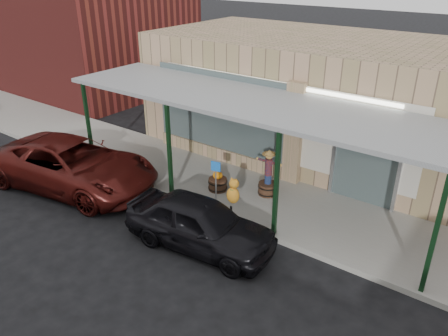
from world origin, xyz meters
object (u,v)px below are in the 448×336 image
Objects in this scene: barrel_pumpkin at (218,183)px; handicap_sign at (216,178)px; parked_sedan at (200,223)px; barrel_scarecrow at (268,180)px; car_maroon at (73,165)px.

barrel_pumpkin is 0.48× the size of handicap_sign.
barrel_pumpkin is at bearing 21.63° from parked_sedan.
car_maroon is at bearing -140.11° from barrel_scarecrow.
barrel_scarecrow reaches higher than barrel_pumpkin.
parked_sedan is at bearing -62.18° from barrel_pumpkin.
barrel_scarecrow is 1.74m from handicap_sign.
barrel_pumpkin is 2.76m from parked_sedan.
parked_sedan reaches higher than barrel_scarecrow.
car_maroon is (-5.38, -2.99, 0.13)m from barrel_scarecrow.
parked_sedan is (-0.12, -3.09, 0.03)m from barrel_scarecrow.
parked_sedan is 5.27m from car_maroon.
barrel_scarecrow is at bearing 48.65° from handicap_sign.
handicap_sign is 4.78m from car_maroon.
barrel_pumpkin is at bearing 113.17° from handicap_sign.
barrel_scarecrow is 0.36× the size of parked_sedan.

